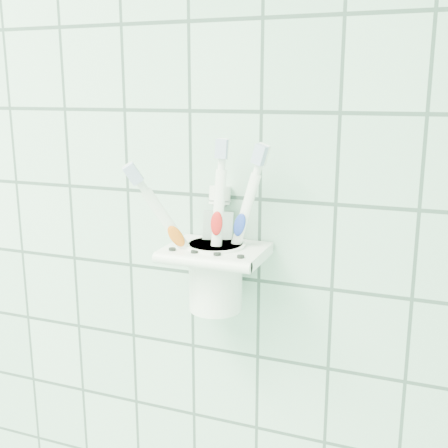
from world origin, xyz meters
The scene contains 6 objects.
holder_bracket centered at (0.63, 1.15, 1.30)m, with size 0.12×0.10×0.04m.
cup centered at (0.63, 1.16, 1.27)m, with size 0.08×0.08×0.09m.
toothbrush_pink centered at (0.64, 1.16, 1.34)m, with size 0.09×0.07×0.20m.
toothbrush_blue centered at (0.63, 1.14, 1.34)m, with size 0.02×0.03×0.21m.
toothbrush_orange centered at (0.63, 1.17, 1.34)m, with size 0.06×0.02×0.21m.
toothpaste_tube centered at (0.62, 1.17, 1.31)m, with size 0.04×0.04×0.15m.
Camera 1 is at (0.88, 0.53, 1.49)m, focal length 45.00 mm.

